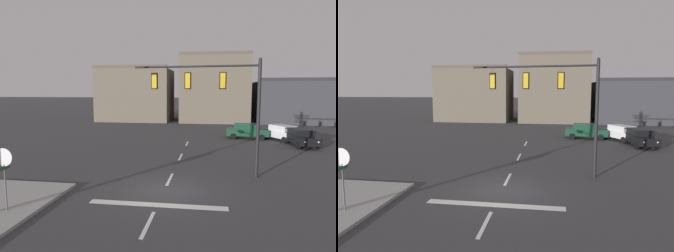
% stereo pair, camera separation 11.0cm
% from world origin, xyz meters
% --- Properties ---
extents(ground_plane, '(400.00, 400.00, 0.00)m').
position_xyz_m(ground_plane, '(0.00, 0.00, 0.00)').
color(ground_plane, '#353538').
extents(stop_bar_paint, '(6.40, 0.50, 0.01)m').
position_xyz_m(stop_bar_paint, '(0.00, -2.00, 0.00)').
color(stop_bar_paint, silver).
rests_on(stop_bar_paint, ground).
extents(lane_centreline, '(0.16, 26.40, 0.01)m').
position_xyz_m(lane_centreline, '(0.00, 2.00, 0.00)').
color(lane_centreline, silver).
rests_on(lane_centreline, ground).
extents(signal_mast_near_side, '(7.67, 0.76, 7.09)m').
position_xyz_m(signal_mast_near_side, '(2.68, 3.41, 5.01)').
color(signal_mast_near_side, black).
rests_on(signal_mast_near_side, ground).
extents(stop_sign, '(0.76, 0.64, 2.83)m').
position_xyz_m(stop_sign, '(-6.11, -3.90, 2.14)').
color(stop_sign, '#56565B').
rests_on(stop_sign, ground).
extents(car_lot_nearside, '(2.37, 4.62, 1.61)m').
position_xyz_m(car_lot_nearside, '(10.68, 14.25, 0.86)').
color(car_lot_nearside, black).
rests_on(car_lot_nearside, ground).
extents(car_lot_middle, '(4.59, 2.29, 1.61)m').
position_xyz_m(car_lot_middle, '(6.18, 18.04, 0.86)').
color(car_lot_middle, '#143D28').
rests_on(car_lot_middle, ground).
extents(car_lot_farside, '(3.69, 4.72, 1.61)m').
position_xyz_m(car_lot_farside, '(9.60, 17.25, 0.86)').
color(car_lot_farside, silver).
rests_on(car_lot_farside, ground).
extents(building_row, '(37.89, 11.71, 11.08)m').
position_xyz_m(building_row, '(1.76, 36.87, 4.50)').
color(building_row, '#665B4C').
rests_on(building_row, ground).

